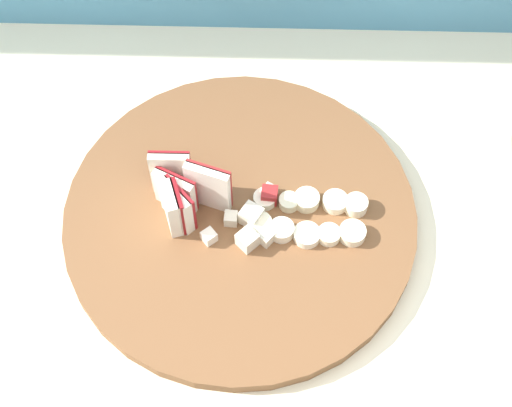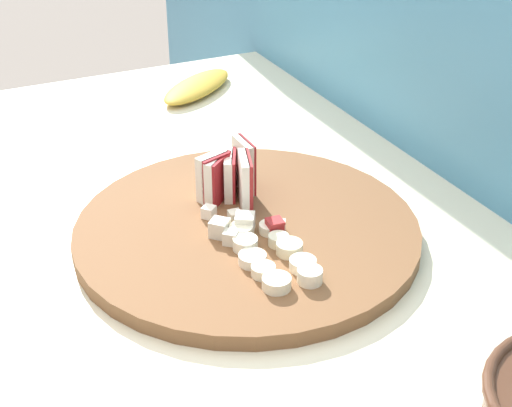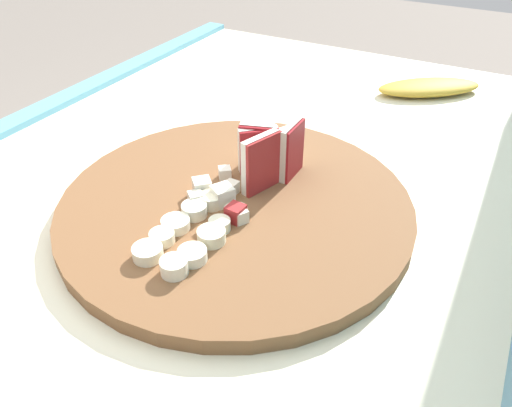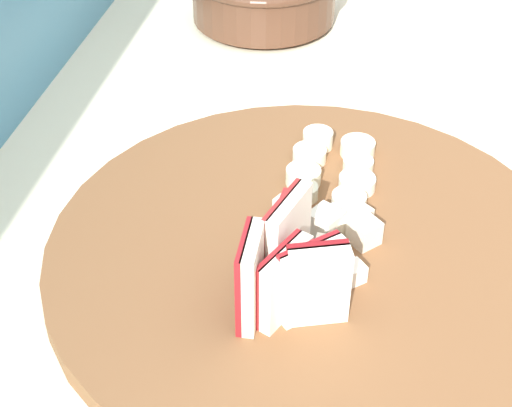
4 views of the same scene
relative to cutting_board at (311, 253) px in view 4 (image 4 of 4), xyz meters
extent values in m
cube|color=#4C8EB2|center=(0.07, 0.32, -0.19)|extent=(2.40, 0.04, 1.46)
cylinder|color=brown|center=(0.00, 0.00, 0.00)|extent=(0.40, 0.40, 0.02)
cube|color=maroon|center=(-0.07, -0.01, 0.04)|extent=(0.02, 0.04, 0.06)
cube|color=white|center=(-0.07, -0.01, 0.04)|extent=(0.03, 0.04, 0.06)
cube|color=maroon|center=(-0.06, 0.00, 0.04)|extent=(0.03, 0.04, 0.06)
cube|color=white|center=(-0.07, -0.01, 0.04)|extent=(0.04, 0.04, 0.06)
cube|color=maroon|center=(-0.07, 0.02, 0.04)|extent=(0.05, 0.03, 0.05)
cube|color=white|center=(-0.07, 0.01, 0.04)|extent=(0.05, 0.03, 0.05)
cube|color=#A32323|center=(-0.03, 0.02, 0.04)|extent=(0.05, 0.02, 0.07)
cube|color=white|center=(-0.04, 0.01, 0.04)|extent=(0.05, 0.03, 0.07)
cube|color=maroon|center=(-0.08, 0.04, 0.04)|extent=(0.05, 0.00, 0.07)
cube|color=beige|center=(-0.08, 0.03, 0.04)|extent=(0.05, 0.01, 0.07)
cube|color=white|center=(-0.03, -0.03, 0.02)|extent=(0.02, 0.02, 0.01)
cube|color=#A32323|center=(0.03, 0.02, 0.02)|extent=(0.02, 0.02, 0.02)
cube|color=beige|center=(0.03, 0.02, 0.02)|extent=(0.02, 0.02, 0.01)
cube|color=beige|center=(0.01, -0.04, 0.02)|extent=(0.03, 0.03, 0.02)
cube|color=beige|center=(0.03, -0.03, 0.02)|extent=(0.02, 0.02, 0.02)
cube|color=#EFE5CC|center=(0.01, -0.01, 0.02)|extent=(0.03, 0.03, 0.02)
cube|color=beige|center=(-0.01, -0.01, 0.02)|extent=(0.02, 0.02, 0.01)
cylinder|color=#F4EAC6|center=(0.02, -0.02, 0.02)|extent=(0.03, 0.03, 0.01)
cylinder|color=white|center=(0.05, -0.02, 0.02)|extent=(0.03, 0.03, 0.01)
cylinder|color=white|center=(0.08, -0.03, 0.01)|extent=(0.03, 0.03, 0.01)
cylinder|color=#F4EAC6|center=(0.10, -0.03, 0.01)|extent=(0.03, 0.03, 0.01)
cylinder|color=#F4EAC6|center=(0.12, -0.02, 0.02)|extent=(0.03, 0.03, 0.01)
cylinder|color=white|center=(0.03, 0.02, 0.01)|extent=(0.03, 0.03, 0.01)
cylinder|color=beige|center=(0.05, 0.01, 0.02)|extent=(0.02, 0.02, 0.01)
cylinder|color=beige|center=(0.08, 0.02, 0.02)|extent=(0.03, 0.03, 0.01)
cylinder|color=white|center=(0.11, 0.01, 0.01)|extent=(0.03, 0.03, 0.01)
cylinder|color=white|center=(0.13, 0.01, 0.02)|extent=(0.03, 0.03, 0.02)
cylinder|color=#4C2D1E|center=(0.41, 0.11, -0.01)|extent=(0.09, 0.09, 0.01)
camera|label=1|loc=(0.03, -0.43, 0.75)|focal=53.67mm
camera|label=2|loc=(0.66, -0.30, 0.46)|focal=51.95mm
camera|label=3|loc=(0.39, 0.24, 0.33)|focal=34.90mm
camera|label=4|loc=(-0.43, -0.03, 0.39)|focal=54.16mm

